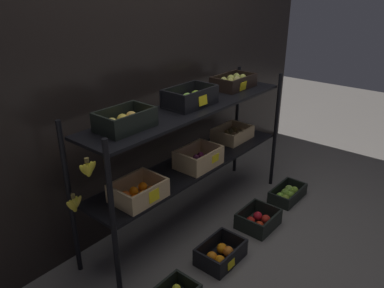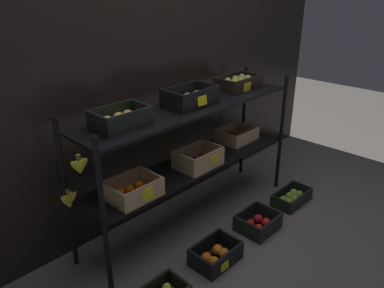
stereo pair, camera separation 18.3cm
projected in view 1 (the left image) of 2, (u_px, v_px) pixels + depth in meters
name	position (u px, v px, depth m)	size (l,w,h in m)	color
ground_plane	(192.00, 219.00, 3.02)	(10.00, 10.00, 0.00)	#605B56
storefront_wall	(151.00, 80.00, 2.83)	(4.24, 0.12, 2.16)	black
display_rack	(191.00, 134.00, 2.72)	(1.95, 0.45, 1.09)	black
crate_ground_orange	(221.00, 254.00, 2.55)	(0.33, 0.23, 0.13)	black
crate_ground_apple_red	(258.00, 220.00, 2.91)	(0.30, 0.26, 0.13)	black
crate_ground_apple_green	(287.00, 194.00, 3.29)	(0.37, 0.20, 0.11)	black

